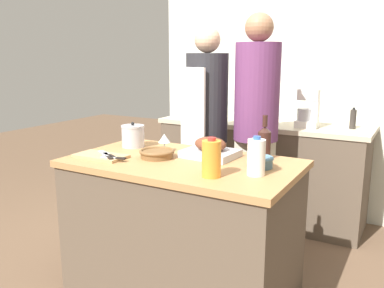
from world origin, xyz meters
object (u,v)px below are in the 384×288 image
at_px(cutting_board, 101,156).
at_px(stock_pot, 133,136).
at_px(roasting_pan, 210,149).
at_px(condiment_bottle_short, 353,119).
at_px(juice_jug, 211,159).
at_px(person_cook_aproned, 206,125).
at_px(stand_mixer, 308,112).
at_px(knife_chef, 107,154).
at_px(person_cook_guest, 256,122).
at_px(knife_paring, 114,158).
at_px(condiment_bottle_tall, 248,110).
at_px(mixing_bowl, 261,161).
at_px(knife_bread, 108,156).
at_px(wine_bottle_green, 264,142).
at_px(wicker_basket, 157,153).
at_px(milk_jug, 256,157).
at_px(wine_glass_left, 164,139).

height_order(cutting_board, stock_pot, stock_pot).
relative_size(roasting_pan, condiment_bottle_short, 1.93).
height_order(juice_jug, person_cook_aproned, person_cook_aproned).
relative_size(stand_mixer, person_cook_aproned, 0.19).
distance_m(cutting_board, knife_chef, 0.04).
bearing_deg(juice_jug, person_cook_guest, 98.00).
distance_m(knife_paring, condiment_bottle_tall, 1.76).
xyz_separation_m(mixing_bowl, knife_bread, (-0.89, -0.29, -0.02)).
distance_m(wine_bottle_green, condiment_bottle_short, 1.23).
xyz_separation_m(condiment_bottle_tall, person_cook_aproned, (-0.04, -0.77, -0.03)).
xyz_separation_m(wicker_basket, stock_pot, (-0.33, 0.18, 0.05)).
height_order(roasting_pan, wicker_basket, roasting_pan).
xyz_separation_m(knife_bread, condiment_bottle_tall, (0.22, 1.74, 0.10)).
bearing_deg(milk_jug, knife_paring, -170.53).
bearing_deg(condiment_bottle_short, wine_bottle_green, -106.25).
relative_size(knife_bread, stand_mixer, 0.51).
bearing_deg(knife_bread, milk_jug, 8.32).
bearing_deg(condiment_bottle_tall, juice_jug, -74.07).
bearing_deg(roasting_pan, stand_mixer, 75.04).
relative_size(knife_bread, condiment_bottle_tall, 0.88).
xyz_separation_m(cutting_board, person_cook_guest, (0.65, 1.00, 0.13)).
bearing_deg(knife_bread, knife_chef, 134.04).
relative_size(stand_mixer, condiment_bottle_short, 1.81).
height_order(stock_pot, condiment_bottle_short, condiment_bottle_short).
bearing_deg(stand_mixer, person_cook_guest, -116.62).
xyz_separation_m(roasting_pan, juice_jug, (0.20, -0.38, 0.05)).
distance_m(milk_jug, condiment_bottle_short, 1.56).
distance_m(mixing_bowl, wine_bottle_green, 0.22).
relative_size(juice_jug, condiment_bottle_short, 1.21).
height_order(wicker_basket, stock_pot, stock_pot).
height_order(stock_pot, person_cook_aproned, person_cook_aproned).
bearing_deg(stock_pot, stand_mixer, 51.76).
xyz_separation_m(wicker_basket, knife_chef, (-0.28, -0.15, -0.01)).
xyz_separation_m(milk_jug, knife_bread, (-0.92, -0.13, -0.08)).
distance_m(wicker_basket, juice_jug, 0.53).
distance_m(mixing_bowl, wine_glass_left, 0.71).
height_order(milk_jug, knife_chef, milk_jug).
relative_size(milk_jug, knife_paring, 1.28).
distance_m(knife_chef, knife_bread, 0.05).
bearing_deg(stock_pot, juice_jug, -25.16).
distance_m(juice_jug, person_cook_aproned, 1.11).
relative_size(mixing_bowl, person_cook_aproned, 0.09).
xyz_separation_m(juice_jug, person_cook_guest, (-0.15, 1.03, 0.04)).
distance_m(knife_chef, stand_mixer, 1.74).
bearing_deg(roasting_pan, juice_jug, -62.34).
relative_size(wine_glass_left, person_cook_aproned, 0.07).
distance_m(milk_jug, condiment_bottle_tall, 1.75).
relative_size(mixing_bowl, wine_glass_left, 1.25).
xyz_separation_m(juice_jug, wine_bottle_green, (0.11, 0.50, 0.01)).
bearing_deg(mixing_bowl, person_cook_aproned, 136.12).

